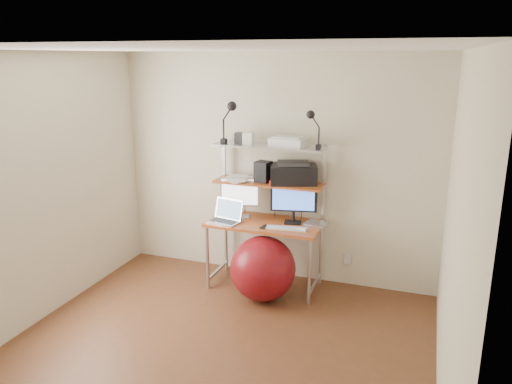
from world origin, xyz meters
TOP-DOWN VIEW (x-y plane):
  - room at (0.00, 0.00)m, footprint 3.60×3.60m
  - computer_desk at (0.00, 1.50)m, footprint 1.20×0.60m
  - wall_outlet at (0.85, 1.79)m, footprint 0.08×0.01m
  - monitor_silver at (-0.31, 1.52)m, footprint 0.42×0.20m
  - monitor_black at (0.29, 1.53)m, footprint 0.49×0.17m
  - laptop at (-0.40, 1.34)m, footprint 0.39×0.34m
  - keyboard at (0.28, 1.31)m, footprint 0.43×0.17m
  - mouse at (0.45, 1.33)m, footprint 0.10×0.07m
  - mac_mini at (0.54, 1.51)m, footprint 0.23×0.23m
  - phone at (0.05, 1.29)m, footprint 0.09×0.13m
  - printer at (0.25, 1.62)m, footprint 0.56×0.47m
  - nas_cube at (-0.06, 1.56)m, footprint 0.18×0.18m
  - red_box at (0.13, 1.49)m, footprint 0.20×0.15m
  - scanner at (0.20, 1.59)m, footprint 0.40×0.29m
  - box_white at (-0.22, 1.54)m, footprint 0.11×0.09m
  - box_grey at (-0.33, 1.60)m, footprint 0.13×0.13m
  - clip_lamp_left at (-0.39, 1.47)m, footprint 0.18×0.10m
  - clip_lamp_right at (0.47, 1.50)m, footprint 0.15×0.09m
  - exercise_ball at (0.08, 1.15)m, footprint 0.68×0.68m
  - paper_stack at (-0.36, 1.57)m, footprint 0.36×0.41m

SIDE VIEW (x-z plane):
  - wall_outlet at x=0.85m, z-range 0.24..0.36m
  - exercise_ball at x=0.08m, z-range 0.00..0.68m
  - phone at x=0.05m, z-range 0.74..0.75m
  - keyboard at x=0.28m, z-range 0.74..0.75m
  - mouse at x=0.45m, z-range 0.74..0.76m
  - mac_mini at x=0.54m, z-range 0.74..0.78m
  - laptop at x=-0.40m, z-range 0.64..0.94m
  - computer_desk at x=0.00m, z-range 0.17..1.74m
  - monitor_black at x=0.29m, z-range 0.74..1.23m
  - monitor_silver at x=-0.31m, z-range 0.76..1.24m
  - paper_stack at x=-0.36m, z-range 1.15..1.18m
  - red_box at x=0.13m, z-range 1.15..1.20m
  - room at x=0.00m, z-range -0.55..3.05m
  - printer at x=0.25m, z-range 1.14..1.37m
  - nas_cube at x=-0.06m, z-range 1.15..1.37m
  - scanner at x=0.20m, z-range 1.55..1.65m
  - box_grey at x=-0.33m, z-range 1.55..1.66m
  - box_white at x=-0.22m, z-range 1.55..1.68m
  - clip_lamp_right at x=0.47m, z-range 1.64..2.02m
  - clip_lamp_left at x=-0.39m, z-range 1.65..2.10m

